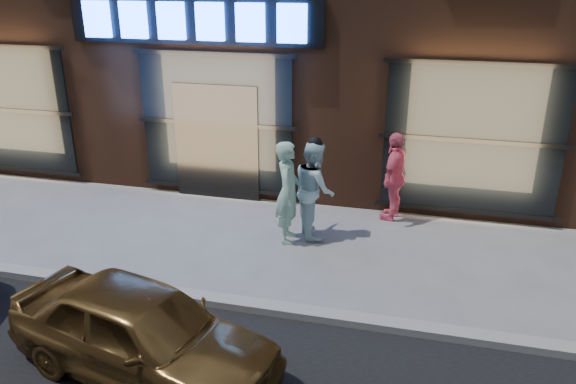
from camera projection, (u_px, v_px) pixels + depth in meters
name	position (u px, v px, depth m)	size (l,w,h in m)	color
ground	(128.00, 291.00, 8.47)	(90.00, 90.00, 0.00)	slate
curb	(127.00, 288.00, 8.44)	(60.00, 0.25, 0.12)	gray
man_bowtie	(288.00, 192.00, 9.76)	(0.67, 0.44, 1.83)	#A2D5B7
man_cap	(314.00, 189.00, 10.00)	(0.86, 0.67, 1.76)	white
passerby	(395.00, 176.00, 10.65)	(1.01, 0.42, 1.72)	#F46481
gold_sedan	(143.00, 332.00, 6.55)	(1.37, 3.41, 1.16)	brown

